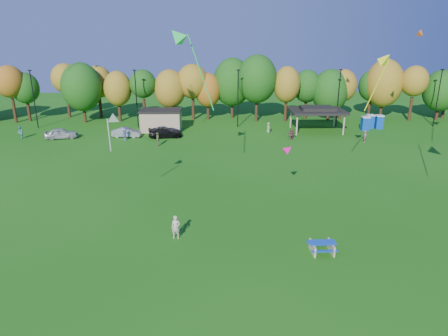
{
  "coord_description": "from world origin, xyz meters",
  "views": [
    {
      "loc": [
        -1.56,
        -23.2,
        14.5
      ],
      "look_at": [
        -0.93,
        6.0,
        4.57
      ],
      "focal_mm": 32.0,
      "sensor_mm": 36.0,
      "label": 1
    }
  ],
  "objects_px": {
    "porta_potties": "(371,122)",
    "kite_flyer": "(176,227)",
    "picnic_table": "(322,246)",
    "car_d": "(165,133)",
    "car_a": "(61,133)",
    "car_c": "(165,131)",
    "car_b": "(127,132)"
  },
  "relations": [
    {
      "from": "car_d",
      "to": "car_a",
      "type": "bearing_deg",
      "value": 83.14
    },
    {
      "from": "picnic_table",
      "to": "kite_flyer",
      "type": "height_order",
      "value": "kite_flyer"
    },
    {
      "from": "porta_potties",
      "to": "car_a",
      "type": "height_order",
      "value": "porta_potties"
    },
    {
      "from": "kite_flyer",
      "to": "car_a",
      "type": "xyz_separation_m",
      "value": [
        -19.22,
        29.85,
        -0.13
      ]
    },
    {
      "from": "porta_potties",
      "to": "car_d",
      "type": "height_order",
      "value": "porta_potties"
    },
    {
      "from": "picnic_table",
      "to": "car_c",
      "type": "height_order",
      "value": "car_c"
    },
    {
      "from": "car_c",
      "to": "car_d",
      "type": "height_order",
      "value": "car_d"
    },
    {
      "from": "picnic_table",
      "to": "car_c",
      "type": "bearing_deg",
      "value": 111.5
    },
    {
      "from": "car_b",
      "to": "car_d",
      "type": "height_order",
      "value": "car_d"
    },
    {
      "from": "picnic_table",
      "to": "car_d",
      "type": "xyz_separation_m",
      "value": [
        -14.63,
        32.37,
        0.23
      ]
    },
    {
      "from": "kite_flyer",
      "to": "car_c",
      "type": "height_order",
      "value": "kite_flyer"
    },
    {
      "from": "porta_potties",
      "to": "picnic_table",
      "type": "distance_m",
      "value": 40.94
    },
    {
      "from": "kite_flyer",
      "to": "car_a",
      "type": "height_order",
      "value": "kite_flyer"
    },
    {
      "from": "picnic_table",
      "to": "kite_flyer",
      "type": "bearing_deg",
      "value": 165.59
    },
    {
      "from": "porta_potties",
      "to": "car_a",
      "type": "relative_size",
      "value": 0.83
    },
    {
      "from": "porta_potties",
      "to": "car_b",
      "type": "bearing_deg",
      "value": -173.4
    },
    {
      "from": "porta_potties",
      "to": "car_c",
      "type": "xyz_separation_m",
      "value": [
        -32.12,
        -3.31,
        -0.46
      ]
    },
    {
      "from": "car_b",
      "to": "car_c",
      "type": "relative_size",
      "value": 0.91
    },
    {
      "from": "car_c",
      "to": "porta_potties",
      "type": "bearing_deg",
      "value": -103.66
    },
    {
      "from": "car_a",
      "to": "car_d",
      "type": "height_order",
      "value": "car_a"
    },
    {
      "from": "kite_flyer",
      "to": "car_d",
      "type": "bearing_deg",
      "value": 101.49
    },
    {
      "from": "kite_flyer",
      "to": "car_a",
      "type": "relative_size",
      "value": 0.4
    },
    {
      "from": "kite_flyer",
      "to": "car_c",
      "type": "distance_m",
      "value": 31.89
    },
    {
      "from": "picnic_table",
      "to": "car_c",
      "type": "xyz_separation_m",
      "value": [
        -14.84,
        33.79,
        0.18
      ]
    },
    {
      "from": "picnic_table",
      "to": "car_b",
      "type": "distance_m",
      "value": 38.54
    },
    {
      "from": "car_a",
      "to": "car_b",
      "type": "relative_size",
      "value": 1.08
    },
    {
      "from": "porta_potties",
      "to": "kite_flyer",
      "type": "distance_m",
      "value": 44.47
    },
    {
      "from": "car_a",
      "to": "car_b",
      "type": "distance_m",
      "value": 9.23
    },
    {
      "from": "car_a",
      "to": "car_c",
      "type": "distance_m",
      "value": 14.77
    },
    {
      "from": "car_a",
      "to": "car_d",
      "type": "distance_m",
      "value": 14.88
    },
    {
      "from": "car_a",
      "to": "picnic_table",
      "type": "bearing_deg",
      "value": -150.94
    },
    {
      "from": "porta_potties",
      "to": "car_a",
      "type": "distance_m",
      "value": 47.07
    }
  ]
}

